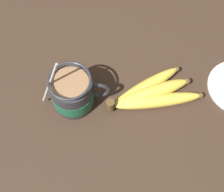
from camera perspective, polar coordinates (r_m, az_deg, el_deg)
The scene contains 3 objects.
table at distance 75.66cm, azimuth -3.57°, elevation -3.82°, with size 123.16×123.16×3.54cm.
coffee_mug at distance 71.77cm, azimuth -7.17°, elevation 0.59°, with size 16.10×9.86×16.80cm.
banana_bunch at distance 74.95cm, azimuth 7.34°, elevation 0.43°, with size 23.35×12.49×4.08cm.
Camera 1 is at (3.18, -30.04, 71.13)cm, focal length 50.00 mm.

